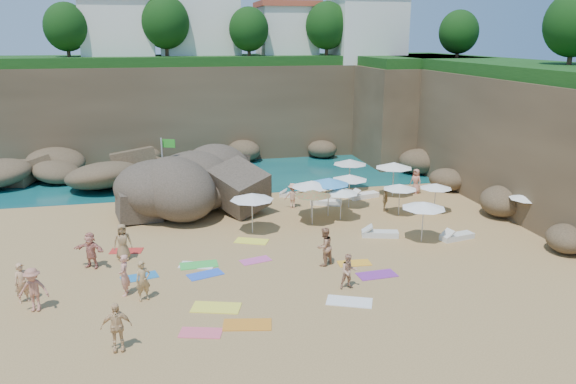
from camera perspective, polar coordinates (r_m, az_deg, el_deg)
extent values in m
plane|color=tan|center=(29.18, -2.56, -5.57)|extent=(120.00, 120.00, 0.00)
plane|color=#0C4751|center=(57.96, -7.80, 5.03)|extent=(120.00, 120.00, 0.00)
cube|color=brown|center=(52.63, -5.28, 8.44)|extent=(44.00, 8.00, 8.00)
cube|color=brown|center=(42.58, 21.46, 5.72)|extent=(8.00, 30.00, 8.00)
cube|color=brown|center=(51.98, 12.27, 8.07)|extent=(10.00, 12.00, 8.00)
cube|color=white|center=(52.90, -16.82, 15.24)|extent=(6.00, 5.00, 5.50)
cube|color=white|center=(53.93, -9.06, 16.22)|extent=(7.00, 6.00, 6.50)
cube|color=white|center=(54.07, -0.14, 15.61)|extent=(5.00, 5.00, 5.00)
cube|color=#B2472D|center=(54.13, -0.15, 18.52)|extent=(5.40, 5.40, 0.50)
cube|color=white|center=(54.12, 7.88, 15.99)|extent=(6.00, 6.00, 6.00)
sphere|color=#11380F|center=(51.33, -21.62, 15.33)|extent=(3.60, 3.60, 3.60)
sphere|color=#11380F|center=(50.81, -12.36, 16.50)|extent=(4.05, 4.05, 4.05)
sphere|color=#11380F|center=(50.38, -4.01, 16.18)|extent=(3.42, 3.42, 3.42)
sphere|color=#11380F|center=(51.91, 3.98, 16.52)|extent=(3.78, 3.78, 3.78)
sphere|color=#11380F|center=(48.90, 16.96, 15.30)|extent=(3.15, 3.15, 3.15)
sphere|color=#11380F|center=(39.45, 27.08, 14.95)|extent=(3.60, 3.60, 3.60)
cylinder|color=white|center=(58.83, -25.77, 6.74)|extent=(0.10, 0.10, 6.00)
cylinder|color=white|center=(58.51, -24.33, 6.87)|extent=(0.10, 0.10, 6.00)
cylinder|color=white|center=(58.23, -22.88, 6.99)|extent=(0.10, 0.10, 6.00)
cylinder|color=silver|center=(35.58, -12.55, 1.81)|extent=(0.09, 0.09, 4.54)
cube|color=green|center=(35.19, -12.02, 4.85)|extent=(0.75, 0.35, 0.51)
cylinder|color=silver|center=(33.35, 2.42, -0.86)|extent=(0.06, 0.06, 2.17)
cone|color=white|center=(33.07, 2.44, 0.85)|extent=(2.43, 2.43, 0.37)
cylinder|color=silver|center=(38.46, 10.64, 1.17)|extent=(0.07, 0.07, 2.22)
cone|color=white|center=(38.21, 10.72, 2.70)|extent=(2.50, 2.50, 0.38)
cylinder|color=silver|center=(35.57, 6.22, 0.00)|extent=(0.06, 0.06, 2.03)
cone|color=white|center=(35.32, 6.27, 1.52)|extent=(2.28, 2.28, 0.35)
cylinder|color=silver|center=(39.54, 6.27, 1.66)|extent=(0.06, 0.06, 2.11)
cone|color=silver|center=(39.31, 6.32, 3.08)|extent=(2.37, 2.37, 0.36)
cylinder|color=silver|center=(34.56, 11.23, -0.85)|extent=(0.05, 0.05, 1.83)
cone|color=white|center=(34.33, 11.31, 0.55)|extent=(2.06, 2.06, 0.31)
cylinder|color=silver|center=(30.86, -3.65, -2.28)|extent=(0.06, 0.06, 2.15)
cone|color=white|center=(30.56, -3.69, -0.45)|extent=(2.41, 2.41, 0.37)
cylinder|color=silver|center=(32.24, 2.50, -1.66)|extent=(0.06, 0.06, 1.95)
cone|color=red|center=(31.97, 2.52, -0.07)|extent=(2.18, 2.18, 0.33)
cylinder|color=silver|center=(35.54, 14.71, -0.68)|extent=(0.05, 0.05, 1.75)
cone|color=white|center=(35.32, 14.80, 0.61)|extent=(1.96, 1.96, 0.30)
cylinder|color=silver|center=(34.83, 22.99, -1.74)|extent=(0.05, 0.05, 1.78)
cone|color=white|center=(34.60, 23.13, -0.41)|extent=(1.99, 1.99, 0.30)
cylinder|color=silver|center=(33.15, 5.38, -1.33)|extent=(0.05, 0.05, 1.83)
cone|color=white|center=(32.91, 5.42, 0.12)|extent=(2.05, 2.05, 0.31)
cylinder|color=silver|center=(33.76, 4.12, -0.62)|extent=(0.07, 0.07, 2.24)
cone|color=#4096DB|center=(33.48, 4.16, 1.13)|extent=(2.51, 2.51, 0.38)
cylinder|color=silver|center=(30.40, 13.51, -3.06)|extent=(0.06, 0.06, 2.07)
cone|color=white|center=(30.10, 13.63, -1.29)|extent=(2.32, 2.32, 0.35)
cube|color=white|center=(38.12, 5.26, -0.24)|extent=(2.13, 1.59, 0.32)
cube|color=white|center=(37.93, 0.39, -0.30)|extent=(1.74, 1.06, 0.26)
cube|color=white|center=(38.01, 7.71, -0.36)|extent=(2.17, 1.18, 0.32)
cube|color=silver|center=(30.94, 9.32, -4.22)|extent=(2.07, 1.16, 0.31)
cube|color=white|center=(36.26, 3.90, -1.05)|extent=(2.10, 1.37, 0.31)
cube|color=silver|center=(31.47, 16.79, -4.36)|extent=(1.99, 1.01, 0.30)
cube|color=#2172B4|center=(26.51, -14.85, -8.35)|extent=(1.76, 1.17, 0.03)
cube|color=#ED5C71|center=(21.49, -8.86, -13.95)|extent=(1.70, 1.17, 0.03)
cube|color=orange|center=(21.82, -4.16, -13.29)|extent=(1.97, 1.25, 0.03)
cube|color=green|center=(27.25, -9.04, -7.32)|extent=(1.80, 0.93, 0.03)
cube|color=#FFF243|center=(23.16, -7.31, -11.56)|extent=(2.14, 1.50, 0.03)
cube|color=white|center=(27.22, -9.22, -7.35)|extent=(1.83, 1.33, 0.03)
cube|color=purple|center=(26.18, 9.02, -8.30)|extent=(1.83, 1.00, 0.03)
cube|color=red|center=(29.74, -16.09, -5.76)|extent=(1.71, 1.07, 0.03)
cube|color=blue|center=(26.17, -8.40, -8.29)|extent=(1.75, 1.24, 0.03)
cube|color=#D553A0|center=(27.47, -3.31, -6.95)|extent=(1.60, 1.08, 0.03)
cube|color=#FBA927|center=(27.30, 6.75, -7.19)|extent=(1.61, 0.88, 0.03)
cube|color=#FCFD42|center=(29.94, -3.73, -5.00)|extent=(1.94, 1.50, 0.03)
cube|color=white|center=(23.58, 6.25, -11.01)|extent=(2.07, 1.59, 0.03)
imported|color=tan|center=(25.50, -25.39, -8.33)|extent=(0.74, 0.65, 1.70)
imported|color=#B07B58|center=(26.64, 3.71, -5.55)|extent=(1.14, 1.07, 1.87)
imported|color=#E8A684|center=(35.35, 0.46, -0.37)|extent=(1.07, 0.53, 1.60)
imported|color=tan|center=(35.21, 9.84, -0.80)|extent=(0.73, 0.91, 1.45)
imported|color=tan|center=(39.64, 12.86, 1.09)|extent=(0.82, 0.95, 1.71)
imported|color=#A57952|center=(35.30, -7.62, -0.35)|extent=(1.74, 0.84, 1.81)
imported|color=#DF937E|center=(24.65, -16.30, -8.10)|extent=(0.47, 0.68, 1.79)
imported|color=#B36F59|center=(24.76, -24.27, -10.47)|extent=(1.38, 1.93, 0.48)
imported|color=#E7BA83|center=(20.97, -16.89, -14.65)|extent=(1.11, 1.81, 0.43)
imported|color=#95734A|center=(28.59, -16.36, -6.18)|extent=(1.14, 1.90, 0.48)
imported|color=tan|center=(28.12, -19.30, -6.84)|extent=(2.22, 2.27, 0.46)
imported|color=#A88454|center=(24.26, -14.40, -10.15)|extent=(1.13, 1.79, 0.40)
imported|color=tan|center=(24.61, 6.16, -9.11)|extent=(0.78, 1.55, 0.58)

